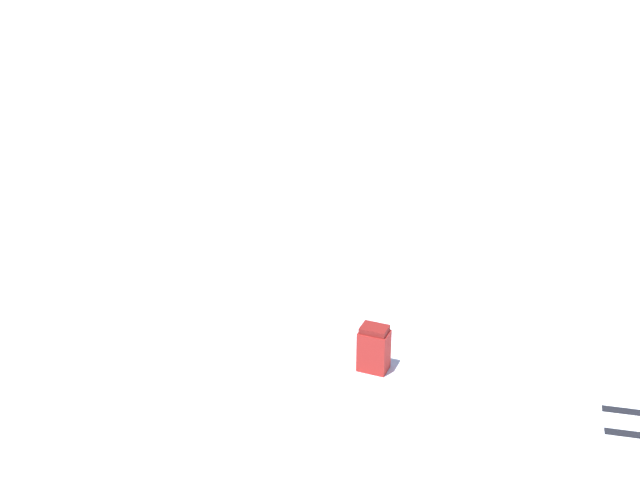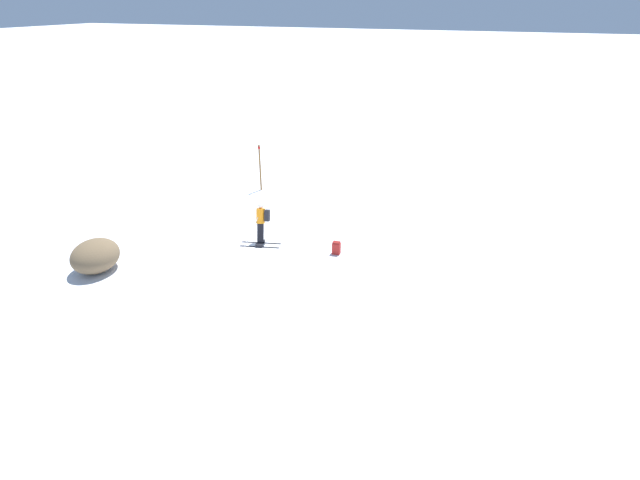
% 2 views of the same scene
% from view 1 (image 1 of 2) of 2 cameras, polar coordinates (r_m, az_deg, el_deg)
% --- Properties ---
extents(spare_backpack, '(0.24, 0.32, 0.50)m').
position_cam_1_polar(spare_backpack, '(9.12, 3.47, -6.95)').
color(spare_backpack, '#AD231E').
rests_on(spare_backpack, ground).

